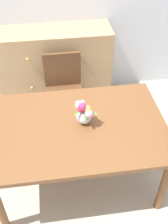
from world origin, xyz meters
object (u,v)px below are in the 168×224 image
dresser (55,67)px  flower_vase (84,113)px  dining_table (77,132)px  chair_far (64,87)px

dresser → flower_vase: dresser is taller
dining_table → flower_vase: (0.07, 0.03, 0.20)m
chair_far → flower_vase: 0.91m
dining_table → dresser: (-0.13, 1.33, -0.15)m
chair_far → flower_vase: bearing=97.6°
dining_table → dresser: dresser is taller
flower_vase → dresser: bearing=98.4°
dresser → flower_vase: 1.36m
dining_table → flower_vase: bearing=22.2°
dining_table → flower_vase: size_ratio=6.69×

